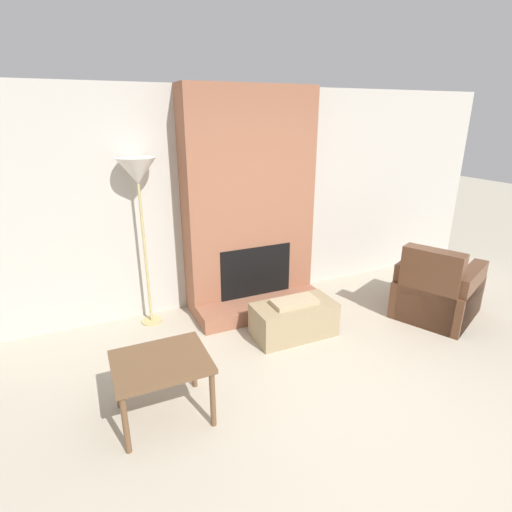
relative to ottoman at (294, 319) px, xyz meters
name	(u,v)px	position (x,y,z in m)	size (l,w,h in m)	color
ground_plane	(374,426)	(-0.11, -1.45, -0.20)	(24.00, 24.00, 0.00)	#B2A893
wall_back	(242,199)	(-0.11, 1.19, 1.10)	(7.51, 0.06, 2.60)	#BCB7AD
fireplace	(250,210)	(-0.11, 0.93, 1.02)	(1.56, 0.78, 2.60)	#935B42
ottoman	(294,319)	(0.00, 0.00, 0.00)	(0.89, 0.45, 0.43)	#998460
armchair	(436,293)	(1.75, -0.31, 0.10)	(1.19, 1.12, 0.91)	brown
side_table	(161,367)	(-1.55, -0.66, 0.26)	(0.72, 0.60, 0.52)	brown
floor_lamp_left	(138,177)	(-1.36, 0.94, 1.48)	(0.41, 0.41, 1.88)	tan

